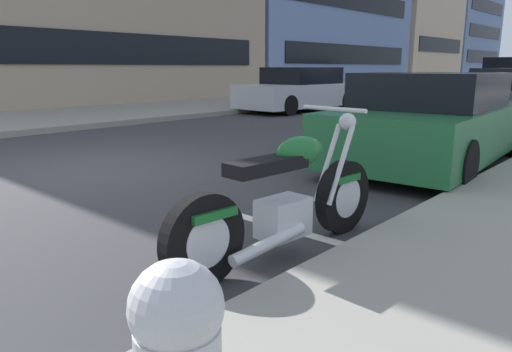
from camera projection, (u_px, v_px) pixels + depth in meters
ground_plane at (84, 172)px, 6.68m from camera, size 260.00×260.00×0.00m
sidewalk_far_curb at (269, 101)px, 19.78m from camera, size 120.00×5.00×0.14m
parking_stall_stripe at (292, 230)px, 4.29m from camera, size 0.12×2.20×0.01m
parked_motorcycle at (286, 201)px, 3.66m from camera, size 2.20×0.62×1.12m
parked_car_far_down_curb at (433, 122)px, 7.12m from camera, size 4.55×2.13×1.36m
car_opposite_curb at (300, 90)px, 15.98m from camera, size 4.67×2.05×1.43m
townhouse_mid_block at (295, 11)px, 30.57m from camera, size 15.42×8.77×9.88m
townhouse_near_left at (440, 26)px, 48.08m from camera, size 10.65×8.85×11.07m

